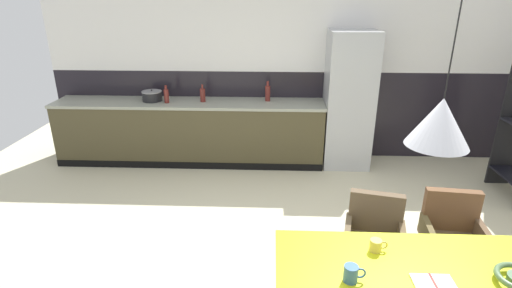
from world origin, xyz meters
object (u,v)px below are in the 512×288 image
(armchair_head_of_table, at_px, (453,229))
(bottle_wine_green, at_px, (203,95))
(mug_white_ceramic, at_px, (351,274))
(cooking_pot, at_px, (152,96))
(dining_table, at_px, (412,274))
(armchair_corner_seat, at_px, (374,231))
(bottle_vinegar_dark, at_px, (268,93))
(open_book, at_px, (435,286))
(bottle_spice_small, at_px, (166,96))
(pendant_lamp_over_table_near, at_px, (440,122))
(refrigerator_column, at_px, (349,101))
(mug_glass_clear, at_px, (376,245))

(armchair_head_of_table, bearing_deg, bottle_wine_green, -38.19)
(mug_white_ceramic, bearing_deg, cooking_pot, 122.77)
(dining_table, xyz_separation_m, armchair_corner_seat, (-0.04, 0.78, -0.19))
(mug_white_ceramic, distance_m, bottle_vinegar_dark, 3.59)
(armchair_head_of_table, height_order, cooking_pot, cooking_pot)
(open_book, xyz_separation_m, cooking_pot, (-2.73, 3.50, 0.25))
(cooking_pot, bearing_deg, bottle_spice_small, -21.55)
(bottle_spice_small, relative_size, pendant_lamp_over_table_near, 0.26)
(armchair_head_of_table, relative_size, armchair_corner_seat, 1.03)
(bottle_vinegar_dark, bearing_deg, open_book, -73.30)
(armchair_corner_seat, xyz_separation_m, bottle_wine_green, (-1.88, 2.55, 0.52))
(refrigerator_column, xyz_separation_m, open_book, (-0.07, -3.47, -0.22))
(mug_glass_clear, bearing_deg, mug_white_ceramic, -125.96)
(refrigerator_column, relative_size, bottle_vinegar_dark, 6.68)
(armchair_corner_seat, height_order, mug_white_ceramic, mug_white_ceramic)
(dining_table, height_order, bottle_wine_green, bottle_wine_green)
(armchair_head_of_table, bearing_deg, mug_white_ceramic, 48.41)
(open_book, distance_m, bottle_wine_green, 4.03)
(dining_table, relative_size, armchair_head_of_table, 2.16)
(cooking_pot, bearing_deg, bottle_wine_green, -0.49)
(dining_table, distance_m, armchair_head_of_table, 1.03)
(mug_glass_clear, bearing_deg, open_book, -51.04)
(dining_table, xyz_separation_m, bottle_spice_small, (-2.42, 3.24, 0.33))
(refrigerator_column, distance_m, open_book, 3.48)
(refrigerator_column, height_order, dining_table, refrigerator_column)
(refrigerator_column, relative_size, armchair_corner_seat, 2.41)
(dining_table, relative_size, mug_white_ceramic, 12.99)
(dining_table, bearing_deg, pendant_lamp_over_table_near, -90.00)
(bottle_vinegar_dark, bearing_deg, bottle_wine_green, -175.42)
(dining_table, relative_size, bottle_wine_green, 7.15)
(refrigerator_column, xyz_separation_m, bottle_vinegar_dark, (-1.14, 0.09, 0.08))
(mug_glass_clear, bearing_deg, armchair_head_of_table, 37.42)
(dining_table, relative_size, armchair_corner_seat, 2.23)
(refrigerator_column, xyz_separation_m, dining_table, (-0.15, -3.31, -0.27))
(open_book, bearing_deg, pendant_lamp_over_table_near, 114.23)
(refrigerator_column, relative_size, pendant_lamp_over_table_near, 1.99)
(mug_white_ceramic, relative_size, pendant_lamp_over_table_near, 0.14)
(mug_glass_clear, distance_m, bottle_vinegar_dark, 3.33)
(mug_glass_clear, height_order, bottle_wine_green, bottle_wine_green)
(mug_glass_clear, xyz_separation_m, bottle_spice_small, (-2.22, 3.06, 0.24))
(armchair_corner_seat, relative_size, bottle_wine_green, 3.20)
(pendant_lamp_over_table_near, bearing_deg, armchair_head_of_table, 52.32)
(bottle_wine_green, xyz_separation_m, bottle_vinegar_dark, (0.93, 0.07, 0.02))
(refrigerator_column, relative_size, armchair_head_of_table, 2.34)
(mug_white_ceramic, bearing_deg, mug_glass_clear, 54.04)
(dining_table, relative_size, bottle_spice_small, 7.10)
(cooking_pot, bearing_deg, mug_white_ceramic, -57.23)
(armchair_head_of_table, xyz_separation_m, cooking_pot, (-3.28, 2.53, 0.47))
(cooking_pot, xyz_separation_m, bottle_wine_green, (0.74, -0.01, 0.03))
(cooking_pot, bearing_deg, dining_table, -51.39)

